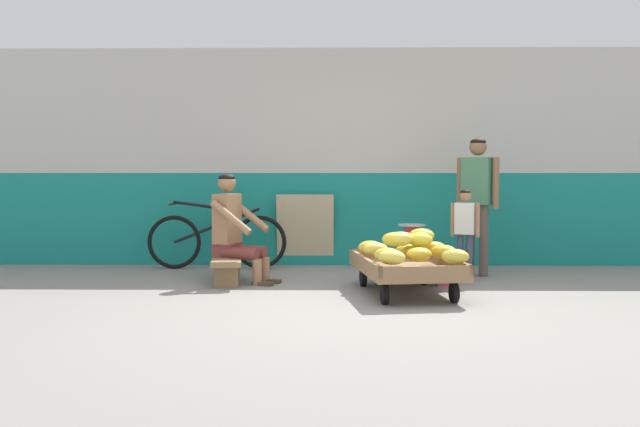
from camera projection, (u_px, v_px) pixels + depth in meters
The scene contains 13 objects.
ground_plane at pixel (358, 311), 6.07m from camera, with size 80.00×80.00×0.00m, color gray.
back_wall at pixel (349, 158), 9.07m from camera, with size 16.00×0.30×2.67m.
banana_cart at pixel (406, 269), 6.91m from camera, with size 1.04×1.55×0.36m.
banana_pile at pixel (410, 248), 6.68m from camera, with size 0.98×1.07×0.26m.
low_bench at pixel (227, 263), 7.66m from camera, with size 0.42×1.13×0.27m.
vendor_seated at pixel (234, 229), 7.61m from camera, with size 0.74×0.62×1.14m.
plastic_crate at pixel (411, 265), 7.90m from camera, with size 0.36×0.28×0.30m.
weighing_scale at pixel (412, 237), 7.88m from camera, with size 0.30×0.30×0.29m.
bicycle_near_left at pixel (217, 239), 8.66m from camera, with size 1.66×0.48×0.86m.
sign_board at pixel (305, 230), 8.93m from camera, with size 0.70×0.21×0.89m.
customer_adult at pixel (478, 191), 8.04m from camera, with size 0.42×0.34×1.53m.
customer_child at pixel (465, 225), 7.63m from camera, with size 0.29×0.20×0.98m.
shopping_bag at pixel (445, 274), 7.42m from camera, with size 0.18×0.12×0.24m, color #D13D4C.
Camera 1 is at (-0.22, -6.01, 1.18)m, focal length 40.78 mm.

